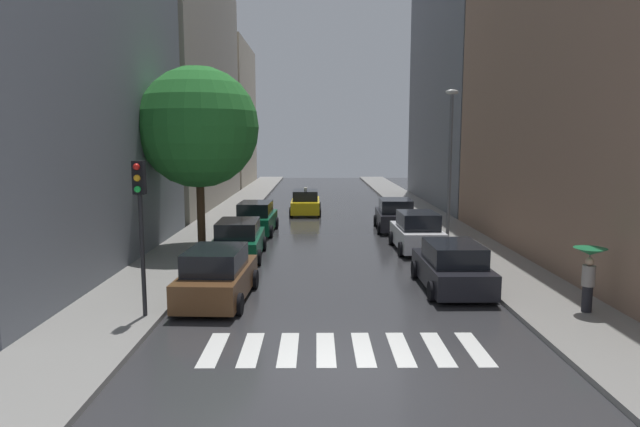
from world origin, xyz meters
TOP-DOWN VIEW (x-y plane):
  - ground_plane at (0.00, 24.00)m, footprint 28.00×72.00m
  - sidewalk_left at (-6.50, 24.00)m, footprint 3.00×72.00m
  - sidewalk_right at (6.50, 24.00)m, footprint 3.00×72.00m
  - crosswalk_stripes at (0.00, 1.13)m, footprint 6.75×2.20m
  - building_left_mid at (-11.00, 30.27)m, footprint 6.00×20.94m
  - building_left_far at (-11.00, 48.85)m, footprint 6.00×13.86m
  - building_right_near at (11.00, 10.48)m, footprint 6.00×21.89m
  - building_right_mid at (11.00, 30.90)m, footprint 6.00×18.47m
  - parked_car_left_nearest at (-3.77, 5.14)m, footprint 2.23×4.35m
  - parked_car_left_second at (-3.97, 11.38)m, footprint 2.17×4.50m
  - parked_car_left_third at (-3.92, 17.57)m, footprint 2.18×4.48m
  - parked_car_right_nearest at (3.89, 6.43)m, footprint 2.15×4.35m
  - parked_car_right_second at (3.89, 12.91)m, footprint 2.12×4.10m
  - parked_car_right_third at (3.70, 18.54)m, footprint 2.25×4.31m
  - taxi_midroad at (-1.40, 25.18)m, footprint 2.08×4.46m
  - pedestrian_foreground at (7.03, 3.53)m, footprint 0.90×0.90m
  - street_tree_left at (-5.90, 13.04)m, footprint 5.36×5.36m
  - traffic_light_left_corner at (-5.45, 3.24)m, footprint 0.30×0.42m
  - lamp_post_right at (5.55, 14.00)m, footprint 0.60×0.28m

SIDE VIEW (x-z plane):
  - ground_plane at x=0.00m, z-range -0.04..0.00m
  - crosswalk_stripes at x=0.00m, z-range 0.00..0.01m
  - sidewalk_left at x=-6.50m, z-range 0.00..0.15m
  - sidewalk_right at x=6.50m, z-range 0.00..0.15m
  - parked_car_right_nearest at x=3.89m, z-range -0.05..1.57m
  - taxi_midroad at x=-1.40m, z-range -0.14..1.67m
  - parked_car_left_second at x=-3.97m, z-range -0.05..1.59m
  - parked_car_left_nearest at x=-3.77m, z-range -0.06..1.64m
  - parked_car_left_third at x=-3.92m, z-range -0.06..1.64m
  - parked_car_right_third at x=3.70m, z-range -0.06..1.69m
  - parked_car_right_second at x=3.89m, z-range -0.06..1.71m
  - pedestrian_foreground at x=7.03m, z-range 0.53..2.37m
  - traffic_light_left_corner at x=-5.45m, z-range 1.14..5.44m
  - lamp_post_right at x=5.55m, z-range 0.68..7.82m
  - street_tree_left at x=-5.90m, z-range 1.50..9.58m
  - building_right_near at x=11.00m, z-range 0.00..13.87m
  - building_left_far at x=-11.00m, z-range 0.00..15.11m
  - building_left_mid at x=-11.00m, z-range 0.00..17.52m
  - building_right_mid at x=11.00m, z-range 0.00..22.83m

